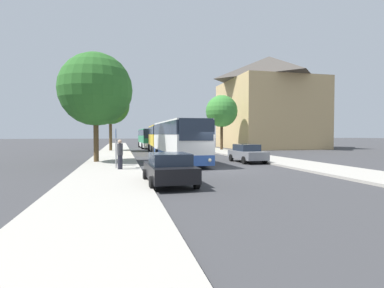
# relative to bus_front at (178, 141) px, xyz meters

# --- Properties ---
(ground_plane) EXTENTS (300.00, 300.00, 0.00)m
(ground_plane) POSITION_rel_bus_front_xyz_m (1.62, -5.45, -1.82)
(ground_plane) COLOR #38383A
(ground_plane) RESTS_ON ground
(sidewalk_left) EXTENTS (4.00, 120.00, 0.15)m
(sidewalk_left) POSITION_rel_bus_front_xyz_m (-5.38, -5.45, -1.75)
(sidewalk_left) COLOR #A39E93
(sidewalk_left) RESTS_ON ground_plane
(sidewalk_right) EXTENTS (4.00, 120.00, 0.15)m
(sidewalk_right) POSITION_rel_bus_front_xyz_m (8.62, -5.45, -1.75)
(sidewalk_right) COLOR #A39E93
(sidewalk_right) RESTS_ON ground_plane
(building_right_background) EXTENTS (14.11, 14.93, 15.64)m
(building_right_background) POSITION_rel_bus_front_xyz_m (20.11, 22.65, 6.00)
(building_right_background) COLOR tan
(building_right_background) RESTS_ON ground_plane
(bus_front) EXTENTS (3.02, 11.42, 3.41)m
(bus_front) POSITION_rel_bus_front_xyz_m (0.00, 0.00, 0.00)
(bus_front) COLOR #2D519E
(bus_front) RESTS_ON ground_plane
(bus_middle) EXTENTS (3.02, 10.80, 3.42)m
(bus_middle) POSITION_rel_bus_front_xyz_m (0.28, 13.79, 0.00)
(bus_middle) COLOR #2D2D2D
(bus_middle) RESTS_ON ground_plane
(bus_rear) EXTENTS (2.91, 10.82, 3.22)m
(bus_rear) POSITION_rel_bus_front_xyz_m (-0.09, 26.95, -0.10)
(bus_rear) COLOR silver
(bus_rear) RESTS_ON ground_plane
(parked_car_left_curb) EXTENTS (2.20, 4.09, 1.49)m
(parked_car_left_curb) POSITION_rel_bus_front_xyz_m (-2.48, -10.74, -1.05)
(parked_car_left_curb) COLOR black
(parked_car_left_curb) RESTS_ON ground_plane
(parked_car_right_near) EXTENTS (2.05, 4.38, 1.51)m
(parked_car_right_near) POSITION_rel_bus_front_xyz_m (5.65, -1.08, -1.04)
(parked_car_right_near) COLOR slate
(parked_car_right_near) RESTS_ON ground_plane
(bus_stop_sign) EXTENTS (0.08, 0.45, 2.59)m
(bus_stop_sign) POSITION_rel_bus_front_xyz_m (-4.95, -4.23, -0.07)
(bus_stop_sign) COLOR gray
(bus_stop_sign) RESTS_ON sidewalk_left
(pedestrian_waiting_near) EXTENTS (0.36, 0.36, 1.64)m
(pedestrian_waiting_near) POSITION_rel_bus_front_xyz_m (-4.70, -2.56, -0.85)
(pedestrian_waiting_near) COLOR #23232D
(pedestrian_waiting_near) RESTS_ON sidewalk_left
(pedestrian_waiting_far) EXTENTS (0.36, 0.36, 1.86)m
(pedestrian_waiting_far) POSITION_rel_bus_front_xyz_m (-4.69, -4.96, -0.72)
(pedestrian_waiting_far) COLOR #23232D
(pedestrian_waiting_far) RESTS_ON sidewalk_left
(tree_left_near) EXTENTS (5.81, 5.81, 8.70)m
(tree_left_near) POSITION_rel_bus_front_xyz_m (-6.56, 0.84, 4.11)
(tree_left_near) COLOR #513D23
(tree_left_near) RESTS_ON sidewalk_left
(tree_left_far) EXTENTS (5.16, 5.16, 8.73)m
(tree_left_far) POSITION_rel_bus_front_xyz_m (-5.97, 18.07, 4.47)
(tree_left_far) COLOR #513D23
(tree_left_far) RESTS_ON sidewalk_left
(tree_right_near) EXTENTS (4.59, 4.59, 7.85)m
(tree_right_near) POSITION_rel_bus_front_xyz_m (9.60, 16.79, 3.86)
(tree_right_near) COLOR #47331E
(tree_right_near) RESTS_ON sidewalk_right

